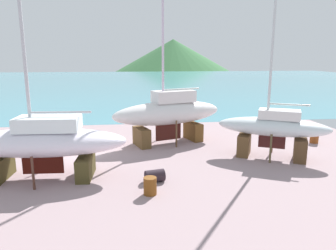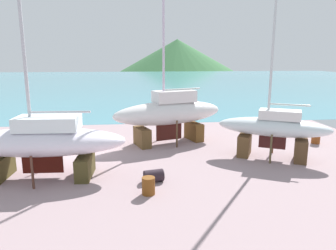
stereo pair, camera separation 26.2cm
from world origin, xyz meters
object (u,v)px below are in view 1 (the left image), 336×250
sailboat_large_starboard (169,113)px  barrel_ochre (155,176)px  barrel_rust_far (314,137)px  sailboat_mid_port (273,128)px  barrel_blue_faded (150,186)px  sailboat_small_center (42,142)px

sailboat_large_starboard → barrel_ochre: sailboat_large_starboard is taller
sailboat_large_starboard → barrel_rust_far: 10.67m
sailboat_mid_port → barrel_blue_faded: sailboat_mid_port is taller
sailboat_mid_port → barrel_blue_faded: 9.13m
sailboat_small_center → barrel_ochre: sailboat_small_center is taller
sailboat_large_starboard → sailboat_mid_port: sailboat_large_starboard is taller
barrel_rust_far → barrel_ochre: barrel_rust_far is taller
barrel_blue_faded → barrel_ochre: bearing=77.1°
sailboat_mid_port → barrel_blue_faded: bearing=57.1°
sailboat_mid_port → barrel_rust_far: size_ratio=13.52×
barrel_rust_far → sailboat_mid_port: bearing=-147.9°
sailboat_small_center → barrel_blue_faded: (5.27, -2.68, -1.49)m
sailboat_large_starboard → barrel_ochre: size_ratio=13.47×
sailboat_small_center → barrel_ochre: 5.95m
sailboat_large_starboard → barrel_rust_far: size_ratio=14.96×
barrel_blue_faded → barrel_rust_far: bearing=30.7°
sailboat_small_center → barrel_rust_far: sailboat_small_center is taller
barrel_rust_far → sailboat_large_starboard: bearing=172.7°
sailboat_mid_port → sailboat_large_starboard: bearing=-8.3°
barrel_rust_far → barrel_ochre: bearing=-153.9°
sailboat_mid_port → barrel_rust_far: sailboat_mid_port is taller
barrel_ochre → barrel_rust_far: bearing=26.1°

